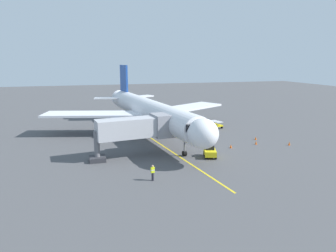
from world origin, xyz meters
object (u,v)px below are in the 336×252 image
object	(u,v)px
ground_crew_marshaller	(153,173)
jet_bridge	(140,128)
tug_near_nose	(210,152)
safety_cone_nose_right	(289,143)
baggage_cart_portside	(216,124)
airplane	(149,111)
safety_cone_wing_starboard	(231,146)
safety_cone_wing_port	(256,143)
safety_cone_nose_left	(256,138)

from	to	relation	value
ground_crew_marshaller	jet_bridge	bearing A→B (deg)	-92.54
tug_near_nose	safety_cone_nose_right	size ratio (longest dim) A/B	4.81
ground_crew_marshaller	baggage_cart_portside	xyz separation A→B (m)	(-17.44, -21.87, -0.23)
airplane	tug_near_nose	size ratio (longest dim) A/B	15.24
airplane	baggage_cart_portside	world-z (taller)	airplane
safety_cone_wing_starboard	jet_bridge	bearing A→B (deg)	-0.51
safety_cone_nose_right	baggage_cart_portside	bearing A→B (deg)	-69.17
baggage_cart_portside	safety_cone_nose_right	xyz separation A→B (m)	(-5.40, 14.19, -0.38)
tug_near_nose	safety_cone_wing_port	world-z (taller)	tug_near_nose
baggage_cart_portside	safety_cone_nose_left	distance (m)	10.22
baggage_cart_portside	safety_cone_nose_right	size ratio (longest dim) A/B	5.22
safety_cone_nose_left	safety_cone_nose_right	bearing A→B (deg)	125.70
ground_crew_marshaller	baggage_cart_portside	distance (m)	27.98
jet_bridge	ground_crew_marshaller	bearing A→B (deg)	87.46
jet_bridge	ground_crew_marshaller	distance (m)	9.36
safety_cone_wing_port	baggage_cart_portside	bearing A→B (deg)	-85.98
ground_crew_marshaller	safety_cone_wing_port	size ratio (longest dim) A/B	3.11
airplane	safety_cone_wing_starboard	xyz separation A→B (m)	(-9.42, 11.98, -3.73)
airplane	safety_cone_wing_starboard	size ratio (longest dim) A/B	73.32
ground_crew_marshaller	safety_cone_wing_starboard	distance (m)	16.31
baggage_cart_portside	safety_cone_wing_starboard	world-z (taller)	baggage_cart_portside
safety_cone_nose_left	safety_cone_nose_right	distance (m)	5.23
baggage_cart_portside	safety_cone_wing_port	bearing A→B (deg)	94.02
ground_crew_marshaller	safety_cone_wing_starboard	size ratio (longest dim) A/B	3.11
ground_crew_marshaller	safety_cone_wing_port	world-z (taller)	ground_crew_marshaller
jet_bridge	safety_cone_nose_left	bearing A→B (deg)	-171.10
ground_crew_marshaller	tug_near_nose	xyz separation A→B (m)	(-9.06, -5.68, -0.18)
ground_crew_marshaller	safety_cone_wing_port	xyz separation A→B (m)	(-18.32, -9.46, -0.61)
jet_bridge	safety_cone_nose_left	size ratio (longest dim) A/B	20.94
jet_bridge	safety_cone_wing_starboard	world-z (taller)	jet_bridge
ground_crew_marshaller	tug_near_nose	bearing A→B (deg)	-147.93
safety_cone_nose_left	baggage_cart_portside	bearing A→B (deg)	-76.73
tug_near_nose	safety_cone_nose_right	distance (m)	13.93
safety_cone_wing_port	safety_cone_wing_starboard	world-z (taller)	same
airplane	safety_cone_nose_right	world-z (taller)	airplane
safety_cone_nose_right	safety_cone_wing_port	xyz separation A→B (m)	(4.52, -1.78, 0.00)
safety_cone_nose_right	safety_cone_wing_starboard	xyz separation A→B (m)	(9.11, -1.09, 0.00)
jet_bridge	tug_near_nose	xyz separation A→B (m)	(-8.67, 3.22, -3.06)
baggage_cart_portside	safety_cone_nose_right	distance (m)	15.19
airplane	tug_near_nose	world-z (taller)	airplane
baggage_cart_portside	safety_cone_wing_starboard	xyz separation A→B (m)	(3.71, 13.09, -0.38)
ground_crew_marshaller	safety_cone_nose_left	size ratio (longest dim) A/B	3.11
jet_bridge	airplane	bearing A→B (deg)	-108.26
jet_bridge	safety_cone_nose_left	world-z (taller)	jet_bridge
jet_bridge	safety_cone_wing_port	xyz separation A→B (m)	(-17.92, -0.56, -3.49)
ground_crew_marshaller	safety_cone_nose_right	bearing A→B (deg)	-161.41
airplane	jet_bridge	world-z (taller)	airplane
safety_cone_nose_left	safety_cone_nose_right	world-z (taller)	same
safety_cone_nose_right	safety_cone_nose_left	bearing A→B (deg)	-54.30
baggage_cart_portside	safety_cone_nose_left	xyz separation A→B (m)	(-2.34, 9.94, -0.38)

